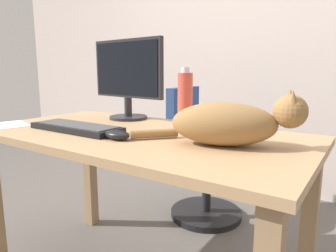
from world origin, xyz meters
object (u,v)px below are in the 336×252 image
object	(u,v)px
office_chair	(200,163)
computer_mouse	(117,135)
monitor	(127,76)
keyboard	(76,127)
cat	(230,122)
water_bottle	(185,100)

from	to	relation	value
office_chair	computer_mouse	size ratio (longest dim) A/B	8.00
office_chair	computer_mouse	world-z (taller)	office_chair
monitor	keyboard	size ratio (longest dim) A/B	1.09
cat	computer_mouse	world-z (taller)	cat
office_chair	keyboard	bearing A→B (deg)	-97.56
computer_mouse	cat	bearing A→B (deg)	20.96
cat	water_bottle	world-z (taller)	water_bottle
monitor	computer_mouse	distance (m)	0.54
keyboard	water_bottle	size ratio (longest dim) A/B	1.63
computer_mouse	water_bottle	size ratio (longest dim) A/B	0.41
computer_mouse	office_chair	bearing A→B (deg)	98.77
cat	computer_mouse	distance (m)	0.42
monitor	cat	bearing A→B (deg)	-20.59
cat	keyboard	bearing A→B (deg)	-170.13
office_chair	cat	xyz separation A→B (m)	(0.53, -0.81, 0.45)
monitor	cat	xyz separation A→B (m)	(0.68, -0.26, -0.15)
office_chair	monitor	distance (m)	0.82
monitor	office_chair	bearing A→B (deg)	74.80
office_chair	computer_mouse	distance (m)	1.04
monitor	water_bottle	xyz separation A→B (m)	(0.38, -0.04, -0.10)
keyboard	cat	xyz separation A→B (m)	(0.66, 0.11, 0.07)
office_chair	monitor	size ratio (longest dim) A/B	1.83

